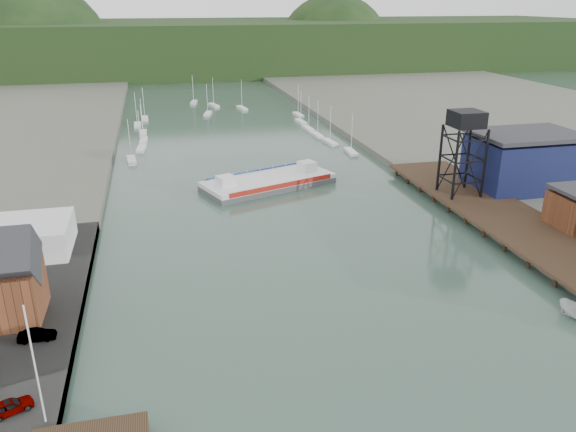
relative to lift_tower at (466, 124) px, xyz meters
name	(u,v)px	position (x,y,z in m)	size (l,w,h in m)	color
east_pier	(506,217)	(2.00, -13.00, -13.75)	(14.00, 70.00, 2.45)	black
white_shed	(8,239)	(-79.00, -8.00, -11.80)	(18.00, 12.00, 4.50)	silver
flagpole	(35,366)	(-68.00, -48.00, -8.05)	(0.16, 0.16, 12.00)	silver
lift_tower	(466,124)	(0.00, 0.00, 0.00)	(6.50, 6.50, 16.00)	black
blue_shed	(524,161)	(15.00, 2.00, -8.59)	(20.50, 14.50, 11.30)	black
marina_sailboats	(225,126)	(-34.92, 80.46, -15.30)	(57.71, 92.65, 0.90)	silver
distant_hills	(180,50)	(-38.98, 243.35, -5.27)	(500.00, 120.00, 80.00)	black
chain_ferry	(268,182)	(-33.75, 18.94, -14.50)	(29.83, 19.80, 3.99)	#47484A
car_west_a	(9,406)	(-71.35, -46.05, -13.33)	(1.68, 4.19, 1.43)	#999999
car_west_b	(37,335)	(-70.93, -34.00, -13.38)	(1.41, 4.03, 1.33)	#999999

